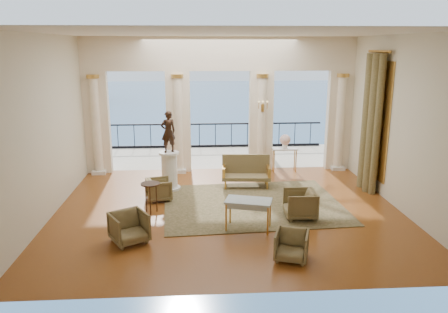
{
  "coord_description": "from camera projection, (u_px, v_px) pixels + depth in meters",
  "views": [
    {
      "loc": [
        -0.8,
        -10.77,
        4.21
      ],
      "look_at": [
        -0.07,
        0.6,
        1.31
      ],
      "focal_mm": 35.0,
      "sensor_mm": 36.0,
      "label": 1
    }
  ],
  "objects": [
    {
      "name": "arcade",
      "position": [
        220.0,
        96.0,
        14.56
      ],
      "size": [
        9.0,
        0.56,
        4.5
      ],
      "color": "beige",
      "rests_on": "ground"
    },
    {
      "name": "console_table",
      "position": [
        285.0,
        152.0,
        14.9
      ],
      "size": [
        0.85,
        0.34,
        0.81
      ],
      "rotation": [
        0.0,
        0.0,
        -0.01
      ],
      "color": "silver",
      "rests_on": "ground"
    },
    {
      "name": "pedestal",
      "position": [
        169.0,
        172.0,
        13.0
      ],
      "size": [
        0.64,
        0.64,
        1.17
      ],
      "color": "silver",
      "rests_on": "ground"
    },
    {
      "name": "armchair_d",
      "position": [
        159.0,
        188.0,
        12.18
      ],
      "size": [
        0.75,
        0.78,
        0.68
      ],
      "primitive_type": "imported",
      "rotation": [
        0.0,
        0.0,
        1.8
      ],
      "color": "#40361D",
      "rests_on": "ground"
    },
    {
      "name": "terrace",
      "position": [
        217.0,
        157.0,
        17.12
      ],
      "size": [
        10.0,
        3.6,
        0.1
      ],
      "primitive_type": "cube",
      "color": "beige",
      "rests_on": "ground"
    },
    {
      "name": "settee",
      "position": [
        246.0,
        171.0,
        13.33
      ],
      "size": [
        1.5,
        0.72,
        0.97
      ],
      "rotation": [
        0.0,
        0.0,
        -0.07
      ],
      "color": "#40361D",
      "rests_on": "ground"
    },
    {
      "name": "curtain",
      "position": [
        371.0,
        123.0,
        12.72
      ],
      "size": [
        0.33,
        1.4,
        4.09
      ],
      "color": "brown",
      "rests_on": "ground"
    },
    {
      "name": "sea",
      "position": [
        201.0,
        110.0,
        71.01
      ],
      "size": [
        160.0,
        160.0,
        0.0
      ],
      "primitive_type": "plane",
      "color": "#275B87",
      "rests_on": "ground"
    },
    {
      "name": "rug",
      "position": [
        252.0,
        204.0,
        11.92
      ],
      "size": [
        4.99,
        4.0,
        0.02
      ],
      "primitive_type": "cube",
      "rotation": [
        0.0,
        0.0,
        0.06
      ],
      "color": "#2E3318",
      "rests_on": "ground"
    },
    {
      "name": "palm_tree",
      "position": [
        267.0,
        49.0,
        17.0
      ],
      "size": [
        2.0,
        2.0,
        4.5
      ],
      "color": "#4C3823",
      "rests_on": "terrace"
    },
    {
      "name": "window_frame",
      "position": [
        377.0,
        120.0,
        12.71
      ],
      "size": [
        0.04,
        1.6,
        3.4
      ],
      "primitive_type": "cube",
      "color": "gold",
      "rests_on": "room_walls"
    },
    {
      "name": "side_table",
      "position": [
        150.0,
        187.0,
        11.16
      ],
      "size": [
        0.49,
        0.49,
        0.8
      ],
      "color": "black",
      "rests_on": "ground"
    },
    {
      "name": "floor",
      "position": [
        228.0,
        210.0,
        11.5
      ],
      "size": [
        9.0,
        9.0,
        0.0
      ],
      "primitive_type": "plane",
      "color": "#4F260D",
      "rests_on": "ground"
    },
    {
      "name": "game_table",
      "position": [
        249.0,
        203.0,
        10.15
      ],
      "size": [
        1.18,
        0.85,
        0.73
      ],
      "rotation": [
        0.0,
        0.0,
        -0.28
      ],
      "color": "#9BB5C2",
      "rests_on": "ground"
    },
    {
      "name": "headland",
      "position": [
        33.0,
        87.0,
        78.08
      ],
      "size": [
        22.0,
        18.0,
        6.0
      ],
      "primitive_type": "cube",
      "color": "black",
      "rests_on": "sea"
    },
    {
      "name": "room_walls",
      "position": [
        232.0,
        107.0,
        9.71
      ],
      "size": [
        9.0,
        9.0,
        9.0
      ],
      "color": "beige",
      "rests_on": "ground"
    },
    {
      "name": "urn",
      "position": [
        285.0,
        140.0,
        14.8
      ],
      "size": [
        0.36,
        0.36,
        0.48
      ],
      "color": "white",
      "rests_on": "console_table"
    },
    {
      "name": "armchair_a",
      "position": [
        129.0,
        226.0,
        9.54
      ],
      "size": [
        0.98,
        0.96,
        0.75
      ],
      "primitive_type": "imported",
      "rotation": [
        0.0,
        0.0,
        0.53
      ],
      "color": "#40361D",
      "rests_on": "ground"
    },
    {
      "name": "balustrade",
      "position": [
        215.0,
        138.0,
        18.56
      ],
      "size": [
        9.0,
        0.06,
        1.03
      ],
      "color": "black",
      "rests_on": "terrace"
    },
    {
      "name": "armchair_b",
      "position": [
        292.0,
        244.0,
        8.78
      ],
      "size": [
        0.8,
        0.78,
        0.66
      ],
      "primitive_type": "imported",
      "rotation": [
        0.0,
        0.0,
        -0.32
      ],
      "color": "#40361D",
      "rests_on": "ground"
    },
    {
      "name": "wall_sconce",
      "position": [
        263.0,
        107.0,
        14.43
      ],
      "size": [
        0.3,
        0.11,
        0.33
      ],
      "color": "gold",
      "rests_on": "arcade"
    },
    {
      "name": "armchair_c",
      "position": [
        300.0,
        203.0,
        10.92
      ],
      "size": [
        0.73,
        0.78,
        0.78
      ],
      "primitive_type": "imported",
      "rotation": [
        0.0,
        0.0,
        -1.6
      ],
      "color": "#40361D",
      "rests_on": "ground"
    },
    {
      "name": "statue",
      "position": [
        168.0,
        132.0,
        12.7
      ],
      "size": [
        0.52,
        0.45,
        1.22
      ],
      "primitive_type": "imported",
      "rotation": [
        0.0,
        0.0,
        3.56
      ],
      "color": "black",
      "rests_on": "pedestal"
    }
  ]
}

